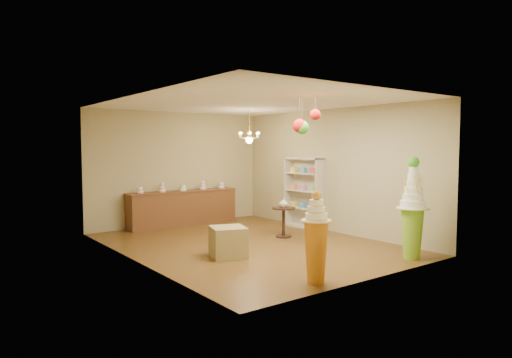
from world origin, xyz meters
TOP-DOWN VIEW (x-y plane):
  - floor at (0.00, 0.00)m, footprint 6.50×6.50m
  - ceiling at (0.00, 0.00)m, footprint 6.50×6.50m
  - wall_back at (0.00, 3.25)m, footprint 5.00×0.04m
  - wall_front at (0.00, -3.25)m, footprint 5.00×0.04m
  - wall_left at (-2.50, 0.00)m, footprint 0.04×6.50m
  - wall_right at (2.50, 0.00)m, footprint 0.04×6.50m
  - pedestal_green at (1.67, -2.85)m, footprint 0.67×0.67m
  - pedestal_orange at (-0.80, -2.85)m, footprint 0.55×0.55m
  - burlap_riser at (-0.97, -0.66)m, footprint 0.79×0.79m
  - sideboard at (0.00, 2.97)m, footprint 3.04×0.54m
  - shelving_unit at (2.34, 0.80)m, footprint 0.33×1.20m
  - round_table at (1.10, 0.15)m, footprint 0.67×0.67m
  - vase at (1.10, 0.15)m, footprint 0.22×0.22m
  - pom_red_left at (-0.02, -1.60)m, footprint 0.25×0.25m
  - pom_green_mid at (0.02, -1.62)m, footprint 0.25×0.25m
  - pom_red_right at (0.00, -1.98)m, footprint 0.19×0.19m
  - chandelier at (1.08, 1.47)m, footprint 0.60×0.60m

SIDE VIEW (x-z plane):
  - floor at x=0.00m, z-range 0.00..0.00m
  - burlap_riser at x=-0.97m, z-range 0.00..0.57m
  - round_table at x=1.10m, z-range 0.10..0.79m
  - sideboard at x=0.00m, z-range -0.10..1.06m
  - pedestal_orange at x=-0.80m, z-range -0.11..1.30m
  - pedestal_green at x=1.67m, z-range -0.21..1.69m
  - vase at x=1.10m, z-range 0.69..0.91m
  - shelving_unit at x=2.34m, z-range 0.00..1.80m
  - wall_back at x=0.00m, z-range 0.00..3.00m
  - wall_front at x=0.00m, z-range 0.00..3.00m
  - wall_left at x=-2.50m, z-range 0.00..3.00m
  - wall_right at x=2.50m, z-range 0.00..3.00m
  - chandelier at x=1.08m, z-range 1.88..2.73m
  - pom_green_mid at x=0.02m, z-range 2.08..2.78m
  - pom_red_left at x=-0.02m, z-range 2.13..2.79m
  - pom_red_right at x=0.00m, z-range 2.42..2.87m
  - ceiling at x=0.00m, z-range 3.00..3.00m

